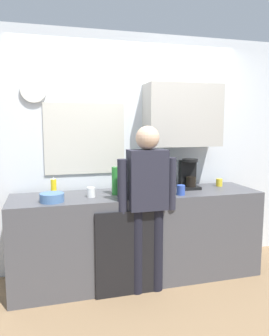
# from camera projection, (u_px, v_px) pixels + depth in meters

# --- Properties ---
(ground_plane) EXTENTS (8.00, 8.00, 0.00)m
(ground_plane) POSITION_uv_depth(u_px,v_px,m) (147.00, 290.00, 3.18)
(ground_plane) COLOR #8C6D4C
(kitchen_counter) EXTENTS (2.56, 0.64, 0.91)m
(kitchen_counter) POSITION_uv_depth(u_px,v_px,m) (138.00, 236.00, 3.40)
(kitchen_counter) COLOR #4C4C51
(kitchen_counter) RESTS_ON ground_plane
(dishwasher_panel) EXTENTS (0.56, 0.02, 0.82)m
(dishwasher_panel) POSITION_uv_depth(u_px,v_px,m) (125.00, 254.00, 3.03)
(dishwasher_panel) COLOR black
(dishwasher_panel) RESTS_ON ground_plane
(back_wall_assembly) EXTENTS (4.16, 0.42, 2.60)m
(back_wall_assembly) POSITION_uv_depth(u_px,v_px,m) (134.00, 146.00, 3.68)
(back_wall_assembly) COLOR silver
(back_wall_assembly) RESTS_ON ground_plane
(coffee_maker) EXTENTS (0.20, 0.20, 0.33)m
(coffee_maker) POSITION_uv_depth(u_px,v_px,m) (189.00, 175.00, 3.58)
(coffee_maker) COLOR black
(coffee_maker) RESTS_ON kitchen_counter
(bottle_olive_oil) EXTENTS (0.06, 0.06, 0.25)m
(bottle_olive_oil) POSITION_uv_depth(u_px,v_px,m) (125.00, 180.00, 3.43)
(bottle_olive_oil) COLOR olive
(bottle_olive_oil) RESTS_ON kitchen_counter
(bottle_clear_soda) EXTENTS (0.09, 0.09, 0.28)m
(bottle_clear_soda) POSITION_uv_depth(u_px,v_px,m) (116.00, 181.00, 3.27)
(bottle_clear_soda) COLOR #2D8C33
(bottle_clear_soda) RESTS_ON kitchen_counter
(bottle_green_wine) EXTENTS (0.07, 0.07, 0.30)m
(bottle_green_wine) POSITION_uv_depth(u_px,v_px,m) (157.00, 175.00, 3.58)
(bottle_green_wine) COLOR #195923
(bottle_green_wine) RESTS_ON kitchen_counter
(cup_blue_mug) EXTENTS (0.08, 0.08, 0.10)m
(cup_blue_mug) POSITION_uv_depth(u_px,v_px,m) (181.00, 190.00, 3.25)
(cup_blue_mug) COLOR #3351B2
(cup_blue_mug) RESTS_ON kitchen_counter
(cup_white_mug) EXTENTS (0.08, 0.08, 0.10)m
(cup_white_mug) POSITION_uv_depth(u_px,v_px,m) (91.00, 192.00, 3.16)
(cup_white_mug) COLOR white
(cup_white_mug) RESTS_ON kitchen_counter
(cup_yellow_cup) EXTENTS (0.07, 0.07, 0.08)m
(cup_yellow_cup) POSITION_uv_depth(u_px,v_px,m) (219.00, 182.00, 3.72)
(cup_yellow_cup) COLOR yellow
(cup_yellow_cup) RESTS_ON kitchen_counter
(mixing_bowl) EXTENTS (0.22, 0.22, 0.08)m
(mixing_bowl) POSITION_uv_depth(u_px,v_px,m) (52.00, 198.00, 2.97)
(mixing_bowl) COLOR #4C72A5
(mixing_bowl) RESTS_ON kitchen_counter
(potted_plant) EXTENTS (0.15, 0.15, 0.23)m
(potted_plant) POSITION_uv_depth(u_px,v_px,m) (134.00, 181.00, 3.31)
(potted_plant) COLOR #9E5638
(potted_plant) RESTS_ON kitchen_counter
(dish_soap) EXTENTS (0.06, 0.06, 0.18)m
(dish_soap) POSITION_uv_depth(u_px,v_px,m) (54.00, 186.00, 3.29)
(dish_soap) COLOR yellow
(dish_soap) RESTS_ON kitchen_counter
(person_at_sink) EXTENTS (0.57, 0.22, 1.60)m
(person_at_sink) POSITION_uv_depth(u_px,v_px,m) (147.00, 196.00, 3.05)
(person_at_sink) COLOR black
(person_at_sink) RESTS_ON ground_plane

